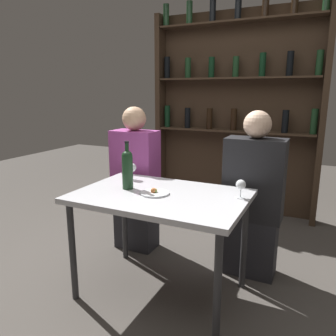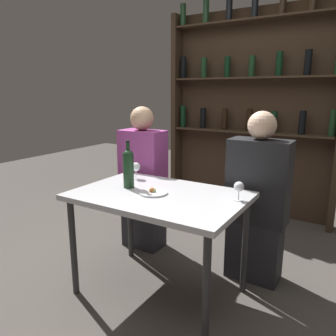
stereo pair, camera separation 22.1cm
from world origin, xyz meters
name	(u,v)px [view 1 (the left image)]	position (x,y,z in m)	size (l,w,h in m)	color
ground_plane	(161,292)	(0.00, 0.00, 0.00)	(10.00, 10.00, 0.00)	#47423D
dining_table	(161,204)	(0.00, 0.00, 0.66)	(1.12, 0.75, 0.73)	silver
wine_rack_wall	(235,106)	(0.00, 1.86, 1.23)	(1.88, 0.21, 2.35)	#38281C
wine_bottle	(127,168)	(-0.26, 0.01, 0.88)	(0.07, 0.07, 0.33)	#19381E
wine_glass_0	(132,168)	(-0.36, 0.23, 0.82)	(0.07, 0.07, 0.13)	silver
wine_glass_1	(241,185)	(0.49, 0.14, 0.81)	(0.06, 0.06, 0.12)	silver
food_plate_0	(155,193)	(-0.03, -0.02, 0.74)	(0.19, 0.19, 0.04)	silver
seated_person_left	(136,183)	(-0.52, 0.54, 0.60)	(0.39, 0.22, 1.26)	#26262B
seated_person_right	(253,201)	(0.50, 0.54, 0.59)	(0.43, 0.22, 1.26)	#26262B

